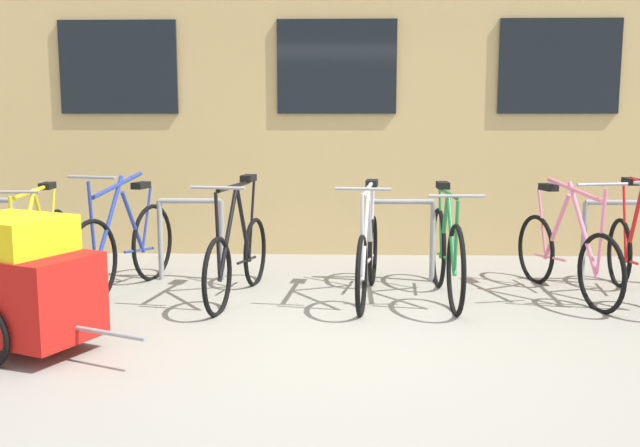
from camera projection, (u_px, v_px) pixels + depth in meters
ground_plane at (332, 343)px, 5.04m from camera, size 42.00×42.00×0.00m
storefront_building at (339, 6)px, 11.27m from camera, size 28.00×7.25×6.50m
bike_rack at (296, 230)px, 6.85m from camera, size 6.64×0.05×0.79m
bicycle_black at (238, 255)px, 6.22m from camera, size 0.46×1.68×1.06m
bicycle_blue at (124, 247)px, 6.46m from camera, size 0.56×1.72×1.10m
bicycle_yellow at (37, 250)px, 6.44m from camera, size 0.44×1.73×0.98m
bicycle_silver at (368, 255)px, 6.25m from camera, size 0.44×1.75×1.03m
bicycle_red at (638, 256)px, 6.20m from camera, size 0.44×1.63×1.08m
bicycle_pink at (566, 254)px, 6.31m from camera, size 0.55×1.69×1.06m
bicycle_green at (446, 253)px, 6.21m from camera, size 0.44×1.70×1.00m
bike_trailer at (22, 282)px, 4.81m from camera, size 1.45×0.92×0.93m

